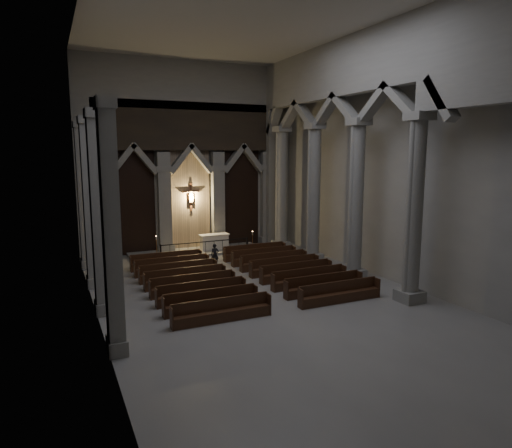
% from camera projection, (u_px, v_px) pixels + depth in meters
% --- Properties ---
extents(room, '(24.00, 24.10, 12.00)m').
position_uv_depth(room, '(271.00, 122.00, 18.55)').
color(room, gray).
rests_on(room, ground).
extents(sanctuary_wall, '(14.00, 0.77, 12.00)m').
position_uv_depth(sanctuary_wall, '(191.00, 148.00, 29.07)').
color(sanctuary_wall, gray).
rests_on(sanctuary_wall, ground).
extents(right_arcade, '(1.00, 24.00, 12.00)m').
position_uv_depth(right_arcade, '(361.00, 122.00, 21.97)').
color(right_arcade, gray).
rests_on(right_arcade, ground).
extents(left_pilasters, '(0.60, 13.00, 8.03)m').
position_uv_depth(left_pilasters, '(93.00, 211.00, 19.51)').
color(left_pilasters, gray).
rests_on(left_pilasters, ground).
extents(sanctuary_step, '(8.50, 2.60, 0.15)m').
position_uv_depth(sanctuary_step, '(197.00, 252.00, 29.26)').
color(sanctuary_step, gray).
rests_on(sanctuary_step, ground).
extents(altar, '(1.91, 0.76, 0.97)m').
position_uv_depth(altar, '(214.00, 241.00, 29.65)').
color(altar, silver).
rests_on(altar, sanctuary_step).
extents(altar_rail, '(5.56, 0.09, 1.09)m').
position_uv_depth(altar_rail, '(206.00, 247.00, 27.57)').
color(altar_rail, black).
rests_on(altar_rail, ground).
extents(candle_stand_left, '(0.25, 0.25, 1.49)m').
position_uv_depth(candle_stand_left, '(157.00, 254.00, 27.16)').
color(candle_stand_left, '#9B632F').
rests_on(candle_stand_left, ground).
extents(candle_stand_right, '(0.24, 0.24, 1.42)m').
position_uv_depth(candle_stand_right, '(253.00, 247.00, 29.19)').
color(candle_stand_right, '#9B632F').
rests_on(candle_stand_right, ground).
extents(pews, '(9.38, 9.29, 0.89)m').
position_uv_depth(pews, '(242.00, 277.00, 22.52)').
color(pews, black).
rests_on(pews, ground).
extents(worshipper, '(0.52, 0.41, 1.25)m').
position_uv_depth(worshipper, '(215.00, 255.00, 25.87)').
color(worshipper, black).
rests_on(worshipper, ground).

